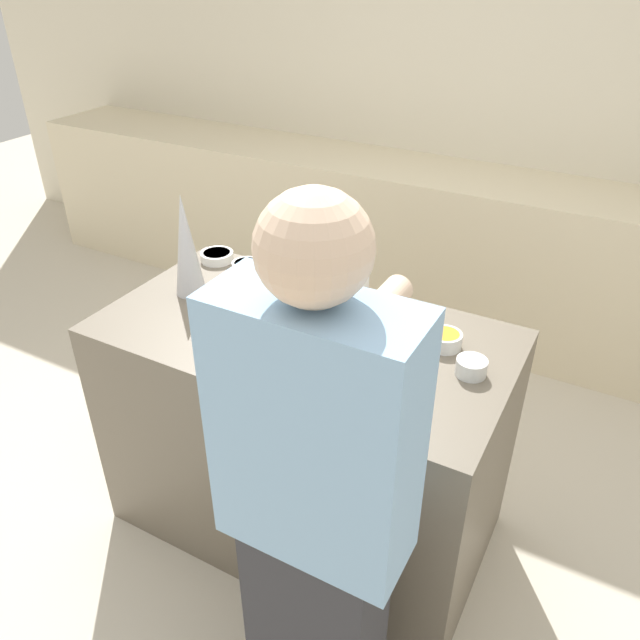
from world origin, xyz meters
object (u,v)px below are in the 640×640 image
candy_bowl_beside_tree (445,339)px  candy_bowl_front_corner (217,256)px  person (316,519)px  gingerbread_house (332,310)px  candy_bowl_behind_tray (245,290)px  candy_bowl_near_tray_right (471,366)px  candy_bowl_center_rear (263,308)px  candy_bowl_far_left (247,268)px  candy_bowl_far_right (288,287)px  baking_tray (331,345)px  decorative_tree (186,245)px

candy_bowl_beside_tree → candy_bowl_front_corner: (-1.04, 0.16, -0.01)m
candy_bowl_front_corner → person: 1.39m
gingerbread_house → candy_bowl_behind_tray: bearing=161.8°
candy_bowl_near_tray_right → candy_bowl_center_rear: (-0.76, 0.00, -0.01)m
gingerbread_house → candy_bowl_near_tray_right: size_ratio=3.53×
candy_bowl_far_left → candy_bowl_far_right: bearing=-15.0°
gingerbread_house → person: person is taller
person → candy_bowl_far_right: bearing=125.0°
candy_bowl_far_left → candy_bowl_near_tray_right: same height
candy_bowl_near_tray_right → person: (-0.16, -0.69, -0.07)m
candy_bowl_beside_tree → candy_bowl_center_rear: (-0.64, -0.11, -0.00)m
candy_bowl_far_left → person: bearing=-48.0°
gingerbread_house → candy_bowl_center_rear: gingerbread_house is taller
candy_bowl_center_rear → baking_tray: bearing=-12.8°
candy_bowl_behind_tray → candy_bowl_center_rear: candy_bowl_behind_tray is taller
candy_bowl_near_tray_right → candy_bowl_beside_tree: bearing=138.6°
candy_bowl_beside_tree → gingerbread_house: bearing=-151.4°
baking_tray → gingerbread_house: (0.00, 0.00, 0.13)m
person → candy_bowl_near_tray_right: bearing=76.7°
person → candy_bowl_center_rear: bearing=130.9°
candy_bowl_behind_tray → candy_bowl_far_right: candy_bowl_far_right is taller
baking_tray → candy_bowl_far_right: bearing=143.0°
candy_bowl_front_corner → person: person is taller
candy_bowl_beside_tree → person: size_ratio=0.07×
baking_tray → candy_bowl_far_right: (-0.31, 0.23, 0.03)m
candy_bowl_beside_tree → candy_bowl_far_right: (-0.64, 0.06, 0.00)m
gingerbread_house → person: 0.70m
candy_bowl_far_left → candy_bowl_front_corner: bearing=166.3°
candy_bowl_beside_tree → person: 0.80m
candy_bowl_far_right → gingerbread_house: bearing=-37.0°
person → gingerbread_house: bearing=114.8°
candy_bowl_near_tray_right → gingerbread_house: bearing=-171.2°
gingerbread_house → candy_bowl_center_rear: size_ratio=2.84×
decorative_tree → candy_bowl_beside_tree: bearing=6.3°
decorative_tree → candy_bowl_center_rear: bearing=-0.0°
decorative_tree → person: bearing=-36.7°
decorative_tree → candy_bowl_behind_tray: (0.20, 0.07, -0.17)m
candy_bowl_behind_tray → person: person is taller
candy_bowl_center_rear → candy_bowl_far_right: (0.00, 0.16, 0.01)m
candy_bowl_near_tray_right → person: size_ratio=0.06×
baking_tray → candy_bowl_near_tray_right: (0.45, 0.07, 0.03)m
candy_bowl_center_rear → candy_bowl_front_corner: candy_bowl_center_rear is taller
gingerbread_house → candy_bowl_center_rear: 0.34m
candy_bowl_beside_tree → candy_bowl_far_right: candy_bowl_far_right is taller
candy_bowl_near_tray_right → candy_bowl_far_right: 0.78m
decorative_tree → candy_bowl_far_right: bearing=26.6°
gingerbread_house → candy_bowl_far_left: gingerbread_house is taller
candy_bowl_center_rear → person: size_ratio=0.07×
candy_bowl_center_rear → candy_bowl_front_corner: (-0.41, 0.27, -0.00)m
gingerbread_house → candy_bowl_behind_tray: 0.48m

